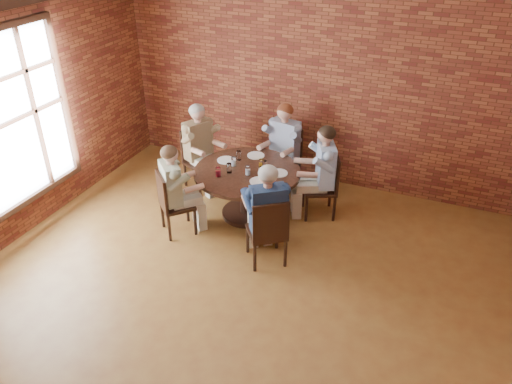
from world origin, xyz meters
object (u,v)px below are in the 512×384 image
at_px(diner_a, 321,172).
at_px(diner_d, 176,190).
at_px(diner_c, 201,148).
at_px(chair_e, 268,230).
at_px(dining_table, 247,184).
at_px(diner_b, 283,148).
at_px(chair_b, 285,156).
at_px(chair_d, 171,201).
at_px(chair_a, 326,183).
at_px(chair_c, 198,156).
at_px(smartphone, 266,188).
at_px(diner_e, 267,214).

height_order(diner_a, diner_d, diner_a).
height_order(diner_c, chair_e, diner_c).
xyz_separation_m(diner_a, diner_c, (-1.98, 0.04, -0.00)).
distance_m(dining_table, diner_d, 1.07).
xyz_separation_m(diner_b, chair_e, (0.53, -1.94, -0.18)).
height_order(chair_b, chair_d, chair_b).
height_order(dining_table, chair_a, chair_a).
relative_size(diner_c, chair_e, 1.44).
relative_size(chair_a, diner_d, 0.73).
xyz_separation_m(dining_table, chair_b, (0.20, 1.07, 0.00)).
bearing_deg(chair_e, diner_c, -76.44).
xyz_separation_m(dining_table, diner_b, (0.18, 0.97, 0.18)).
bearing_deg(diner_c, chair_c, 90.00).
bearing_deg(dining_table, chair_c, 154.62).
xyz_separation_m(chair_b, smartphone, (0.24, -1.44, 0.23)).
xyz_separation_m(dining_table, smartphone, (0.44, -0.37, 0.23)).
height_order(chair_a, diner_d, diner_d).
bearing_deg(diner_d, chair_b, -73.27).
height_order(diner_b, diner_d, diner_b).
bearing_deg(chair_a, chair_e, -37.61).
bearing_deg(diner_d, chair_e, -144.35).
bearing_deg(diner_a, dining_table, -90.00).
distance_m(chair_a, diner_d, 2.18).
height_order(chair_d, smartphone, chair_d).
height_order(chair_b, smartphone, chair_b).
distance_m(diner_a, diner_b, 0.95).
height_order(diner_a, chair_e, diner_a).
relative_size(chair_c, diner_c, 0.69).
relative_size(chair_e, diner_e, 0.70).
bearing_deg(chair_a, chair_b, -149.17).
bearing_deg(chair_c, chair_a, -65.79).
height_order(chair_c, chair_e, chair_c).
xyz_separation_m(diner_c, diner_e, (1.67, -1.37, -0.00)).
bearing_deg(chair_b, chair_c, -146.68).
distance_m(chair_c, chair_d, 1.39).
bearing_deg(chair_c, chair_d, -141.49).
distance_m(chair_e, diner_e, 0.20).
relative_size(chair_b, diner_d, 0.73).
xyz_separation_m(chair_a, smartphone, (-0.61, -0.84, 0.23)).
bearing_deg(chair_e, diner_e, -90.00).
distance_m(chair_e, smartphone, 0.70).
bearing_deg(chair_d, diner_c, -36.64).
bearing_deg(smartphone, diner_c, 153.56).
bearing_deg(chair_a, dining_table, -90.00).
distance_m(chair_a, smartphone, 1.07).
bearing_deg(chair_e, diner_b, -111.13).
bearing_deg(chair_d, chair_b, -73.94).
height_order(chair_a, chair_c, chair_a).
relative_size(diner_b, smartphone, 9.28).
bearing_deg(diner_b, diner_d, -107.03).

